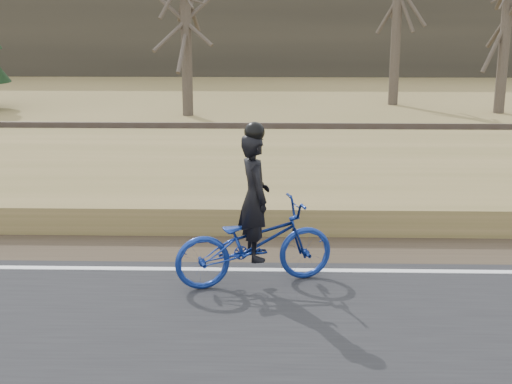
{
  "coord_description": "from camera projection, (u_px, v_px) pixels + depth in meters",
  "views": [
    {
      "loc": [
        2.85,
        -9.06,
        3.62
      ],
      "look_at": [
        2.61,
        0.5,
        1.1
      ],
      "focal_mm": 50.0,
      "sensor_mm": 36.0,
      "label": 1
    }
  ],
  "objects": [
    {
      "name": "ground",
      "position": [
        65.0,
        278.0,
        9.74
      ],
      "size": [
        120.0,
        120.0,
        0.0
      ],
      "primitive_type": "plane",
      "color": "#947B4B",
      "rests_on": "ground"
    },
    {
      "name": "edge_line",
      "position": [
        69.0,
        268.0,
        9.92
      ],
      "size": [
        120.0,
        0.12,
        0.01
      ],
      "primitive_type": "cube",
      "color": "silver",
      "rests_on": "road"
    },
    {
      "name": "shoulder",
      "position": [
        87.0,
        247.0,
        10.9
      ],
      "size": [
        120.0,
        1.6,
        0.04
      ],
      "primitive_type": "cube",
      "color": "#473A2B",
      "rests_on": "ground"
    },
    {
      "name": "embankment",
      "position": [
        126.0,
        186.0,
        13.75
      ],
      "size": [
        120.0,
        5.0,
        0.44
      ],
      "primitive_type": "cube",
      "color": "#947B4B",
      "rests_on": "ground"
    },
    {
      "name": "ballast",
      "position": [
        157.0,
        148.0,
        17.42
      ],
      "size": [
        120.0,
        3.0,
        0.45
      ],
      "primitive_type": "cube",
      "color": "slate",
      "rests_on": "ground"
    },
    {
      "name": "railroad",
      "position": [
        157.0,
        136.0,
        17.34
      ],
      "size": [
        120.0,
        2.4,
        0.29
      ],
      "color": "black",
      "rests_on": "ballast"
    },
    {
      "name": "treeline_backdrop",
      "position": [
        221.0,
        17.0,
        37.98
      ],
      "size": [
        120.0,
        4.0,
        6.0
      ],
      "primitive_type": "cube",
      "color": "#383328",
      "rests_on": "ground"
    },
    {
      "name": "cyclist",
      "position": [
        255.0,
        234.0,
        9.24
      ],
      "size": [
        2.23,
        1.33,
        2.15
      ],
      "rotation": [
        0.0,
        0.0,
        1.87
      ],
      "color": "navy",
      "rests_on": "road"
    },
    {
      "name": "bare_tree_near_left",
      "position": [
        186.0,
        22.0,
        23.28
      ],
      "size": [
        0.36,
        0.36,
        6.12
      ],
      "primitive_type": "cylinder",
      "color": "#4F453A",
      "rests_on": "ground"
    },
    {
      "name": "bare_tree_right",
      "position": [
        506.0,
        21.0,
        23.81
      ],
      "size": [
        0.36,
        0.36,
        6.16
      ],
      "primitive_type": "cylinder",
      "color": "#4F453A",
      "rests_on": "ground"
    }
  ]
}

